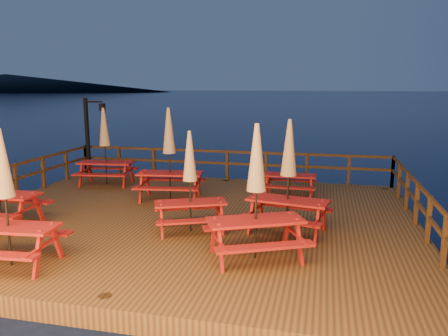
{
  "coord_description": "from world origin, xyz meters",
  "views": [
    {
      "loc": [
        3.51,
        -10.8,
        3.92
      ],
      "look_at": [
        0.86,
        0.6,
        1.67
      ],
      "focal_mm": 35.0,
      "sensor_mm": 36.0,
      "label": 1
    }
  ],
  "objects_px": {
    "picnic_table_0": "(5,196)",
    "picnic_table_1": "(190,180)",
    "lamp_post": "(91,129)",
    "picnic_table_2": "(105,145)"
  },
  "relations": [
    {
      "from": "lamp_post",
      "to": "picnic_table_2",
      "type": "distance_m",
      "value": 2.09
    },
    {
      "from": "lamp_post",
      "to": "picnic_table_0",
      "type": "relative_size",
      "value": 1.11
    },
    {
      "from": "lamp_post",
      "to": "picnic_table_0",
      "type": "height_order",
      "value": "lamp_post"
    },
    {
      "from": "lamp_post",
      "to": "picnic_table_2",
      "type": "relative_size",
      "value": 1.11
    },
    {
      "from": "picnic_table_1",
      "to": "picnic_table_2",
      "type": "xyz_separation_m",
      "value": [
        -4.42,
        4.13,
        0.14
      ]
    },
    {
      "from": "picnic_table_1",
      "to": "picnic_table_2",
      "type": "distance_m",
      "value": 6.05
    },
    {
      "from": "picnic_table_0",
      "to": "picnic_table_1",
      "type": "relative_size",
      "value": 1.11
    },
    {
      "from": "lamp_post",
      "to": "picnic_table_0",
      "type": "xyz_separation_m",
      "value": [
        2.97,
        -8.4,
        -0.39
      ]
    },
    {
      "from": "picnic_table_0",
      "to": "picnic_table_2",
      "type": "xyz_separation_m",
      "value": [
        -1.57,
        6.89,
        0.0
      ]
    },
    {
      "from": "picnic_table_0",
      "to": "picnic_table_2",
      "type": "bearing_deg",
      "value": 97.82
    }
  ]
}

